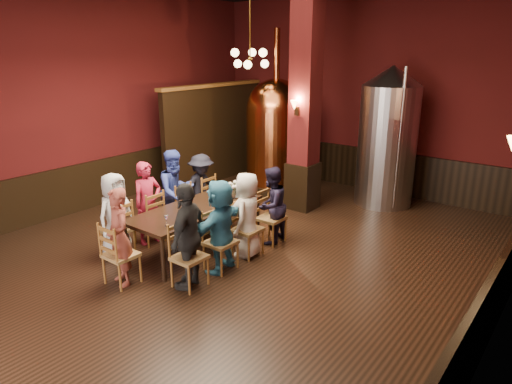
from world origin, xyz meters
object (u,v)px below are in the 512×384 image
Objects in this scene: person_0 at (116,215)px; person_2 at (176,191)px; copper_kettle at (276,133)px; rose_vase at (234,187)px; dining_table at (196,211)px; steel_vessel at (388,137)px; person_1 at (148,203)px.

person_0 is 1.33m from person_2.
copper_kettle is 3.23m from rose_vase.
dining_table is 1.54× the size of person_2.
copper_kettle is at bearing 11.90° from person_2.
person_0 is 4.78m from copper_kettle.
copper_kettle is at bearing -168.83° from steel_vessel.
person_2 is at bearing -157.46° from rose_vase.
person_0 is 2.06m from rose_vase.
person_1 is at bearing -118.01° from steel_vessel.
steel_vessel is at bearing 11.17° from copper_kettle.
rose_vase is at bearing -111.77° from steel_vessel.
person_2 is at bearing -6.80° from person_0.
person_2 is (0.00, 0.66, 0.05)m from person_1.
copper_kettle is (-0.14, 4.07, 0.63)m from person_1.
steel_vessel reaches higher than person_0.
person_2 reaches higher than dining_table.
copper_kettle reaches higher than steel_vessel.
steel_vessel is (2.57, 0.51, 0.13)m from copper_kettle.
steel_vessel is 3.79m from rose_vase.
person_2 is at bearing -121.82° from steel_vessel.
rose_vase is at bearing -37.72° from person_1.
person_2 reaches higher than rose_vase.
person_0 is 0.38× the size of copper_kettle.
rose_vase is at bearing -57.99° from person_2.
steel_vessel reaches higher than rose_vase.
copper_kettle reaches higher than person_1.
person_1 is (-0.85, -0.32, 0.05)m from dining_table.
person_2 is at bearing -87.57° from copper_kettle.
copper_kettle reaches higher than dining_table.
dining_table is 3.93m from copper_kettle.
person_0 is 0.91× the size of person_2.
person_1 is 0.66m from person_2.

